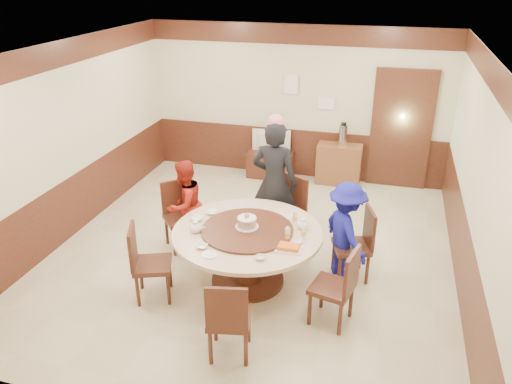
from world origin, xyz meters
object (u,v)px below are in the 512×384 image
(shrimp_platter, at_px, (289,248))
(side_cabinet, at_px, (339,164))
(banquet_table, at_px, (247,246))
(thermos, at_px, (343,135))
(person_red, at_px, (185,205))
(birthday_cake, at_px, (247,222))
(person_standing, at_px, (275,183))
(person_blue, at_px, (346,231))
(television, at_px, (271,141))
(tv_stand, at_px, (270,164))

(shrimp_platter, distance_m, side_cabinet, 3.84)
(banquet_table, relative_size, thermos, 4.89)
(person_red, height_order, birthday_cake, person_red)
(banquet_table, bearing_deg, shrimp_platter, -27.38)
(person_standing, relative_size, person_blue, 1.38)
(banquet_table, distance_m, shrimp_platter, 0.70)
(television, bearing_deg, tv_stand, 180.00)
(shrimp_platter, bearing_deg, person_red, 150.75)
(banquet_table, xyz_separation_m, television, (-0.57, 3.48, 0.17))
(thermos, bearing_deg, banquet_table, -102.25)
(person_red, height_order, side_cabinet, person_red)
(birthday_cake, bearing_deg, television, 99.06)
(birthday_cake, bearing_deg, thermos, 77.34)
(person_standing, distance_m, side_cabinet, 2.49)
(person_blue, xyz_separation_m, tv_stand, (-1.73, 3.01, -0.41))
(tv_stand, relative_size, side_cabinet, 1.06)
(side_cabinet, bearing_deg, person_standing, -105.86)
(side_cabinet, bearing_deg, person_blue, -81.83)
(birthday_cake, distance_m, tv_stand, 3.53)
(tv_stand, bearing_deg, birthday_cake, -80.94)
(person_red, height_order, person_blue, person_blue)
(person_standing, height_order, side_cabinet, person_standing)
(tv_stand, bearing_deg, thermos, 1.30)
(tv_stand, height_order, side_cabinet, side_cabinet)
(side_cabinet, relative_size, thermos, 2.11)
(birthday_cake, height_order, television, birthday_cake)
(person_standing, relative_size, television, 2.52)
(shrimp_platter, height_order, side_cabinet, shrimp_platter)
(tv_stand, bearing_deg, banquet_table, -80.77)
(banquet_table, height_order, person_red, person_red)
(person_blue, relative_size, thermos, 3.48)
(shrimp_platter, relative_size, television, 0.42)
(person_red, relative_size, side_cabinet, 1.64)
(banquet_table, distance_m, person_blue, 1.26)
(birthday_cake, bearing_deg, tv_stand, 99.06)
(birthday_cake, height_order, side_cabinet, birthday_cake)
(television, xyz_separation_m, side_cabinet, (1.29, 0.03, -0.33))
(banquet_table, xyz_separation_m, side_cabinet, (0.73, 3.51, -0.16))
(birthday_cake, bearing_deg, person_red, 151.03)
(person_red, distance_m, tv_stand, 2.91)
(shrimp_platter, bearing_deg, side_cabinet, 87.90)
(tv_stand, height_order, television, television)
(shrimp_platter, height_order, television, television)
(person_red, height_order, thermos, person_red)
(birthday_cake, bearing_deg, person_standing, 86.02)
(person_blue, relative_size, tv_stand, 1.56)
(person_red, distance_m, shrimp_platter, 1.95)
(television, bearing_deg, person_blue, 115.09)
(person_standing, xyz_separation_m, tv_stand, (-0.63, 2.31, -0.66))
(person_red, xyz_separation_m, person_blue, (2.27, -0.18, 0.01))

